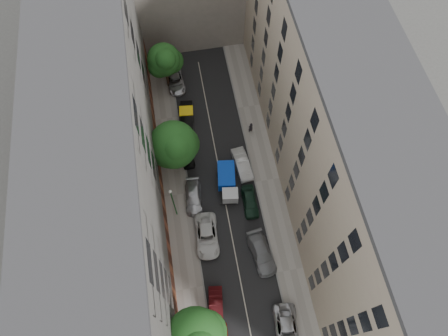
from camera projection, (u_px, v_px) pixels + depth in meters
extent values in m
plane|color=#4C4C49|center=(222.00, 188.00, 47.96)|extent=(120.00, 120.00, 0.00)
cube|color=black|center=(222.00, 188.00, 47.95)|extent=(8.00, 44.00, 0.02)
cube|color=gray|center=(177.00, 195.00, 47.46)|extent=(3.00, 44.00, 0.15)
cube|color=gray|center=(267.00, 180.00, 48.32)|extent=(3.00, 44.00, 0.15)
cube|color=#53514E|center=(109.00, 164.00, 38.15)|extent=(8.00, 44.00, 20.00)
cube|color=tan|center=(330.00, 130.00, 39.88)|extent=(8.00, 44.00, 20.00)
cube|color=black|center=(227.00, 185.00, 47.57)|extent=(2.55, 5.09, 0.27)
cube|color=#A7A9AB|center=(230.00, 196.00, 46.08)|extent=(1.99, 1.68, 1.54)
cube|color=blue|center=(226.00, 176.00, 47.08)|extent=(2.42, 3.49, 1.63)
cylinder|color=black|center=(223.00, 200.00, 46.85)|extent=(0.25, 0.76, 0.76)
cylinder|color=black|center=(237.00, 197.00, 46.98)|extent=(0.25, 0.76, 0.76)
cylinder|color=black|center=(218.00, 176.00, 48.24)|extent=(0.25, 0.76, 0.76)
cylinder|color=black|center=(232.00, 174.00, 48.37)|extent=(0.25, 0.76, 0.76)
imported|color=#4F0F13|center=(216.00, 307.00, 41.21)|extent=(1.95, 4.26, 1.35)
imported|color=silver|center=(207.00, 236.00, 44.51)|extent=(2.83, 5.56, 1.50)
imported|color=#B7B7BC|center=(194.00, 197.00, 46.68)|extent=(2.33, 4.82, 1.35)
imported|color=black|center=(187.00, 155.00, 49.24)|extent=(1.70, 3.85, 1.29)
imported|color=black|center=(187.00, 116.00, 51.69)|extent=(2.04, 4.65, 1.49)
imported|color=silver|center=(176.00, 81.00, 54.34)|extent=(2.48, 4.93, 1.34)
imported|color=#B5B5BA|center=(287.00, 330.00, 40.16)|extent=(2.93, 5.43, 1.45)
imported|color=slate|center=(262.00, 253.00, 43.63)|extent=(2.84, 5.44, 1.51)
imported|color=black|center=(250.00, 202.00, 46.39)|extent=(1.85, 4.26, 1.43)
imported|color=silver|center=(242.00, 164.00, 48.54)|extent=(2.10, 4.72, 1.51)
sphere|color=#184617|center=(205.00, 332.00, 35.21)|extent=(3.93, 3.93, 3.93)
cylinder|color=#382619|center=(177.00, 160.00, 48.13)|extent=(0.36, 0.36, 2.38)
cylinder|color=#382619|center=(175.00, 152.00, 46.31)|extent=(0.24, 0.24, 1.70)
sphere|color=#184617|center=(174.00, 145.00, 44.81)|extent=(5.52, 5.52, 5.52)
sphere|color=#184617|center=(182.00, 144.00, 45.79)|extent=(4.14, 4.14, 4.14)
sphere|color=#184617|center=(168.00, 151.00, 44.97)|extent=(3.87, 3.87, 3.87)
sphere|color=#184617|center=(175.00, 147.00, 43.69)|extent=(3.59, 3.59, 3.59)
cylinder|color=#382619|center=(168.00, 79.00, 53.56)|extent=(0.36, 0.36, 2.46)
cylinder|color=#382619|center=(166.00, 69.00, 51.67)|extent=(0.24, 0.24, 1.76)
sphere|color=#184617|center=(164.00, 60.00, 50.13)|extent=(4.21, 4.21, 4.21)
sphere|color=#184617|center=(171.00, 61.00, 51.13)|extent=(3.16, 3.16, 3.16)
sphere|color=#184617|center=(159.00, 66.00, 50.29)|extent=(2.95, 2.95, 2.95)
sphere|color=#184617|center=(165.00, 59.00, 48.97)|extent=(2.74, 2.74, 2.74)
cylinder|color=#185521|center=(174.00, 204.00, 43.40)|extent=(0.14, 0.14, 6.49)
sphere|color=silver|center=(170.00, 192.00, 40.41)|extent=(0.36, 0.36, 0.36)
imported|color=black|center=(251.00, 127.00, 50.53)|extent=(0.78, 0.65, 1.82)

